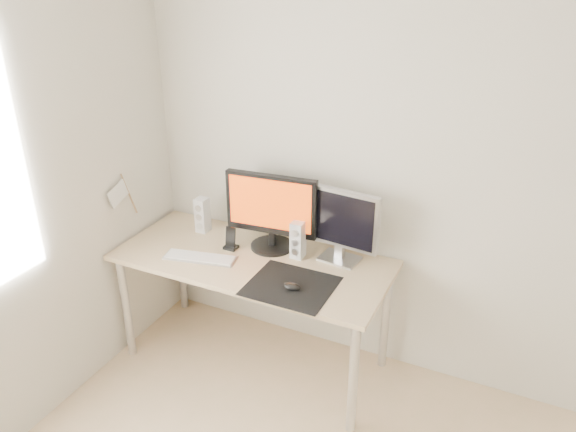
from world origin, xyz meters
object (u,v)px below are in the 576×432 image
(main_monitor, at_px, (271,209))
(second_monitor, at_px, (341,222))
(keyboard, at_px, (200,258))
(mouse, at_px, (292,286))
(speaker_right, at_px, (298,240))
(desk, at_px, (253,270))
(phone_dock, at_px, (231,242))
(speaker_left, at_px, (202,215))

(main_monitor, distance_m, second_monitor, 0.42)
(keyboard, bearing_deg, mouse, -6.33)
(main_monitor, xyz_separation_m, speaker_right, (0.19, -0.03, -0.14))
(desk, xyz_separation_m, main_monitor, (0.04, 0.16, 0.33))
(desk, distance_m, second_monitor, 0.60)
(desk, height_order, speaker_right, speaker_right)
(speaker_right, distance_m, keyboard, 0.58)
(desk, xyz_separation_m, second_monitor, (0.46, 0.20, 0.32))
(keyboard, bearing_deg, second_monitor, 24.50)
(speaker_right, xyz_separation_m, keyboard, (-0.50, -0.26, -0.10))
(second_monitor, bearing_deg, keyboard, -155.50)
(main_monitor, relative_size, phone_dock, 3.95)
(main_monitor, relative_size, second_monitor, 1.22)
(keyboard, bearing_deg, speaker_left, 119.83)
(speaker_left, distance_m, speaker_right, 0.68)
(speaker_left, xyz_separation_m, keyboard, (0.18, -0.31, -0.10))
(desk, distance_m, phone_dock, 0.22)
(second_monitor, height_order, keyboard, second_monitor)
(phone_dock, bearing_deg, main_monitor, 27.68)
(mouse, bearing_deg, second_monitor, 74.33)
(speaker_right, bearing_deg, desk, -150.70)
(second_monitor, relative_size, speaker_right, 2.02)
(desk, height_order, speaker_left, speaker_left)
(speaker_right, bearing_deg, speaker_left, 176.19)
(speaker_right, bearing_deg, keyboard, -152.20)
(desk, bearing_deg, speaker_left, 158.73)
(mouse, relative_size, main_monitor, 0.18)
(mouse, relative_size, keyboard, 0.22)
(desk, bearing_deg, keyboard, -153.52)
(mouse, relative_size, second_monitor, 0.21)
(speaker_left, xyz_separation_m, speaker_right, (0.68, -0.05, 0.00))
(phone_dock, bearing_deg, desk, -15.88)
(mouse, bearing_deg, keyboard, 173.67)
(mouse, xyz_separation_m, keyboard, (-0.62, 0.07, -0.01))
(speaker_left, bearing_deg, mouse, -25.38)
(second_monitor, bearing_deg, mouse, -105.67)
(speaker_right, bearing_deg, second_monitor, 16.75)
(mouse, distance_m, speaker_right, 0.37)
(desk, height_order, second_monitor, second_monitor)
(speaker_left, bearing_deg, desk, -21.27)
(mouse, xyz_separation_m, speaker_right, (-0.12, 0.33, 0.09))
(second_monitor, xyz_separation_m, speaker_right, (-0.23, -0.07, -0.13))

